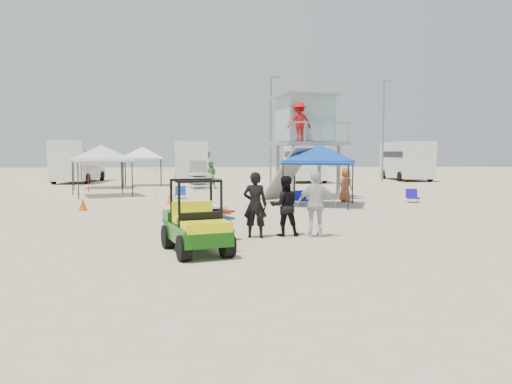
{
  "coord_description": "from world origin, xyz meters",
  "views": [
    {
      "loc": [
        -0.27,
        -10.25,
        2.35
      ],
      "look_at": [
        0.5,
        3.0,
        1.3
      ],
      "focal_mm": 35.0,
      "sensor_mm": 36.0,
      "label": 1
    }
  ],
  "objects": [
    {
      "name": "man_right",
      "position": [
        2.2,
        3.4,
        0.92
      ],
      "size": [
        1.1,
        0.5,
        1.85
      ],
      "primitive_type": "imported",
      "rotation": [
        0.0,
        0.0,
        3.1
      ],
      "color": "silver",
      "rests_on": "ground"
    },
    {
      "name": "beach_chair_a",
      "position": [
        -2.67,
        15.45,
        0.31
      ],
      "size": [
        0.56,
        0.6,
        0.64
      ],
      "color": "#0E3DA0",
      "rests_on": "ground"
    },
    {
      "name": "man_left",
      "position": [
        0.5,
        3.4,
        0.91
      ],
      "size": [
        0.74,
        0.57,
        1.83
      ],
      "primitive_type": "imported",
      "rotation": [
        0.0,
        0.0,
        2.93
      ],
      "color": "black",
      "rests_on": "ground"
    },
    {
      "name": "rv_far_left",
      "position": [
        -12.0,
        29.99,
        1.8
      ],
      "size": [
        2.64,
        6.8,
        3.25
      ],
      "color": "silver",
      "rests_on": "ground"
    },
    {
      "name": "light_pole_right",
      "position": [
        12.0,
        28.5,
        4.0
      ],
      "size": [
        0.14,
        0.14,
        8.0
      ],
      "primitive_type": "cylinder",
      "color": "slate",
      "rests_on": "ground"
    },
    {
      "name": "umbrella_b",
      "position": [
        -4.02,
        16.24,
        0.81
      ],
      "size": [
        2.06,
        2.09,
        1.62
      ],
      "primitive_type": "imported",
      "rotation": [
        0.0,
        0.0,
        0.18
      ],
      "color": "yellow",
      "rests_on": "ground"
    },
    {
      "name": "umbrella_a",
      "position": [
        -8.51,
        19.75,
        0.82
      ],
      "size": [
        2.39,
        2.41,
        1.65
      ],
      "primitive_type": "imported",
      "rotation": [
        0.0,
        0.0,
        -0.42
      ],
      "color": "red",
      "rests_on": "ground"
    },
    {
      "name": "utility_cart",
      "position": [
        -1.02,
        1.37,
        0.79
      ],
      "size": [
        1.77,
        2.48,
        1.7
      ],
      "color": "#10530D",
      "rests_on": "ground"
    },
    {
      "name": "beach_chair_c",
      "position": [
        8.49,
        12.79,
        0.31
      ],
      "size": [
        0.64,
        0.69,
        0.64
      ],
      "color": "#1D0E99",
      "rests_on": "ground"
    },
    {
      "name": "canopy_white_c",
      "position": [
        -6.27,
        25.65,
        2.63
      ],
      "size": [
        3.06,
        3.06,
        3.18
      ],
      "color": "black",
      "rests_on": "ground"
    },
    {
      "name": "cone_near",
      "position": [
        -6.12,
        10.25,
        0.25
      ],
      "size": [
        0.34,
        0.34,
        0.5
      ],
      "primitive_type": "cone",
      "color": "#DE4C07",
      "rests_on": "ground"
    },
    {
      "name": "distant_beachgoers",
      "position": [
        1.26,
        18.8,
        0.87
      ],
      "size": [
        7.59,
        10.09,
        1.8
      ],
      "color": "#AB5F31",
      "rests_on": "ground"
    },
    {
      "name": "ground",
      "position": [
        0.0,
        0.0,
        0.0
      ],
      "size": [
        140.0,
        140.0,
        0.0
      ],
      "primitive_type": "plane",
      "color": "beige",
      "rests_on": "ground"
    },
    {
      "name": "beach_chair_b",
      "position": [
        3.04,
        12.02,
        0.31
      ],
      "size": [
        0.64,
        0.69,
        0.64
      ],
      "color": "#1018B1",
      "rests_on": "ground"
    },
    {
      "name": "cone_far",
      "position": [
        -2.88,
        12.49,
        0.25
      ],
      "size": [
        0.34,
        0.34,
        0.5
      ],
      "primitive_type": "cone",
      "color": "orange",
      "rests_on": "ground"
    },
    {
      "name": "canopy_white_b",
      "position": [
        -8.63,
        23.28,
        2.48
      ],
      "size": [
        3.42,
        3.42,
        3.03
      ],
      "color": "black",
      "rests_on": "ground"
    },
    {
      "name": "canopy_blue",
      "position": [
        3.82,
        11.6,
        2.57
      ],
      "size": [
        3.65,
        3.65,
        3.12
      ],
      "color": "black",
      "rests_on": "ground"
    },
    {
      "name": "light_pole_left",
      "position": [
        3.0,
        27.0,
        4.0
      ],
      "size": [
        0.14,
        0.14,
        8.0
      ],
      "primitive_type": "cylinder",
      "color": "slate",
      "rests_on": "ground"
    },
    {
      "name": "rv_far_right",
      "position": [
        15.0,
        31.49,
        1.8
      ],
      "size": [
        2.64,
        6.6,
        3.25
      ],
      "color": "silver",
      "rests_on": "ground"
    },
    {
      "name": "lifeguard_tower",
      "position": [
        3.76,
        15.39,
        3.89
      ],
      "size": [
        3.91,
        3.91,
        5.21
      ],
      "color": "gray",
      "rests_on": "ground"
    },
    {
      "name": "surf_trailer",
      "position": [
        -1.02,
        3.7,
        0.8
      ],
      "size": [
        1.75,
        2.42,
        1.95
      ],
      "color": "black",
      "rests_on": "ground"
    },
    {
      "name": "rv_mid_right",
      "position": [
        6.0,
        29.99,
        1.8
      ],
      "size": [
        2.64,
        7.0,
        3.25
      ],
      "color": "silver",
      "rests_on": "ground"
    },
    {
      "name": "canopy_white_a",
      "position": [
        -7.03,
        17.05,
        2.6
      ],
      "size": [
        3.74,
        3.74,
        3.15
      ],
      "color": "black",
      "rests_on": "ground"
    },
    {
      "name": "man_mid",
      "position": [
        1.35,
        3.65,
        0.85
      ],
      "size": [
        0.86,
        0.68,
        1.7
      ],
      "primitive_type": "imported",
      "rotation": [
        0.0,
        0.0,
        3.19
      ],
      "color": "black",
      "rests_on": "ground"
    },
    {
      "name": "rv_mid_left",
      "position": [
        -3.0,
        31.49,
        1.8
      ],
      "size": [
        2.65,
        6.5,
        3.25
      ],
      "color": "silver",
      "rests_on": "ground"
    }
  ]
}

